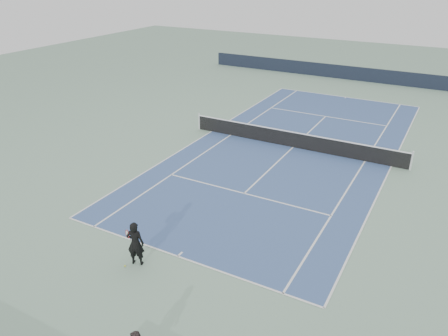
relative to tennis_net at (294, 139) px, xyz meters
The scene contains 6 objects.
ground 0.50m from the tennis_net, ahead, with size 80.00×80.00×0.00m, color gray.
court_surface 0.50m from the tennis_net, ahead, with size 10.97×23.77×0.01m, color #395386.
tennis_net is the anchor object (origin of this frame).
windscreen_far 17.89m from the tennis_net, 90.00° to the left, with size 30.00×0.25×1.20m, color black.
tennis_player 12.94m from the tennis_net, 94.67° to the right, with size 0.83×0.65×1.70m.
tennis_ball 13.34m from the tennis_net, 95.63° to the right, with size 0.06×0.06×0.06m, color yellow.
Camera 1 is at (7.75, -22.50, 9.74)m, focal length 35.00 mm.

